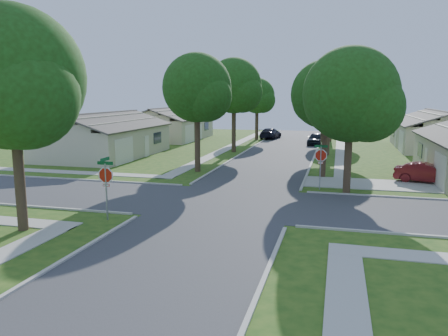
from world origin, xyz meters
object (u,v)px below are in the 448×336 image
stop_sign_sw (106,178)px  tree_e_near (326,98)px  tree_w_near (198,91)px  car_curb_east (316,139)px  tree_e_far (332,94)px  car_driveway (426,173)px  tree_ne_corner (352,99)px  house_ne_far (436,135)px  tree_e_mid (330,90)px  house_nw_far (171,128)px  stop_sign_ne (321,157)px  car_curb_west (270,133)px  tree_sw_corner (14,84)px  tree_w_mid (235,88)px  house_nw_near (105,140)px  tree_w_far (257,97)px

stop_sign_sw → tree_e_near: bearing=55.4°
tree_w_near → car_curb_east: tree_w_near is taller
tree_e_far → car_driveway: (6.75, -25.31, -5.32)m
tree_ne_corner → car_curb_east: size_ratio=2.02×
house_ne_far → car_driveway: (-4.49, -20.30, -0.85)m
tree_e_mid → house_nw_far: 23.95m
stop_sign_ne → tree_ne_corner: 3.96m
car_driveway → car_curb_east: size_ratio=0.94×
tree_e_mid → car_curb_west: 17.69m
tree_sw_corner → car_driveway: bearing=39.7°
tree_w_mid → house_nw_near: bearing=-152.1°
stop_sign_ne → tree_e_far: tree_e_far is taller
tree_w_near → tree_e_near: bearing=-0.0°
tree_e_far → tree_w_far: (-9.40, -0.00, -0.47)m
tree_sw_corner → stop_sign_ne: bearing=43.9°
tree_w_far → house_nw_near: size_ratio=0.59×
stop_sign_sw → car_driveway: stop_sign_sw is taller
tree_e_near → tree_e_mid: tree_e_mid is taller
house_nw_far → car_curb_east: size_ratio=3.18×
stop_sign_ne → car_curb_west: 32.13m
car_driveway → stop_sign_ne: bearing=133.7°
tree_e_mid → tree_w_mid: size_ratio=0.96×
tree_w_mid → house_nw_near: tree_w_mid is taller
tree_ne_corner → car_curb_east: bearing=97.0°
house_nw_near → house_nw_far: size_ratio=1.00×
tree_sw_corner → tree_w_far: bearing=86.1°
tree_e_far → house_nw_far: size_ratio=0.64×
tree_e_near → tree_e_far: size_ratio=0.95×
house_nw_far → car_driveway: 36.04m
house_ne_far → house_nw_far: 32.12m
stop_sign_ne → tree_w_far: bearing=107.7°
stop_sign_sw → tree_e_mid: (9.46, 25.71, 4.22)m
car_curb_west → tree_w_near: bearing=94.6°
stop_sign_ne → house_nw_near: 23.12m
tree_w_far → tree_e_far: bearing=0.0°
house_ne_far → house_nw_far: (-31.98, 3.00, 0.00)m
stop_sign_sw → tree_e_near: 17.04m
tree_e_mid → tree_w_far: 16.06m
car_driveway → house_ne_far: bearing=0.8°
house_nw_near → car_driveway: 28.22m
car_curb_east → tree_w_near: bearing=-105.4°
house_nw_far → car_driveway: bearing=-40.3°
house_ne_far → car_curb_east: size_ratio=3.18×
house_nw_far → house_ne_far: bearing=-5.4°
tree_e_mid → house_ne_far: bearing=35.4°
stop_sign_sw → house_nw_far: size_ratio=0.22×
tree_sw_corner → tree_ne_corner: size_ratio=1.10×
tree_w_mid → tree_ne_corner: bearing=-56.8°
tree_e_far → car_driveway: 26.72m
stop_sign_sw → house_nw_far: 38.40m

